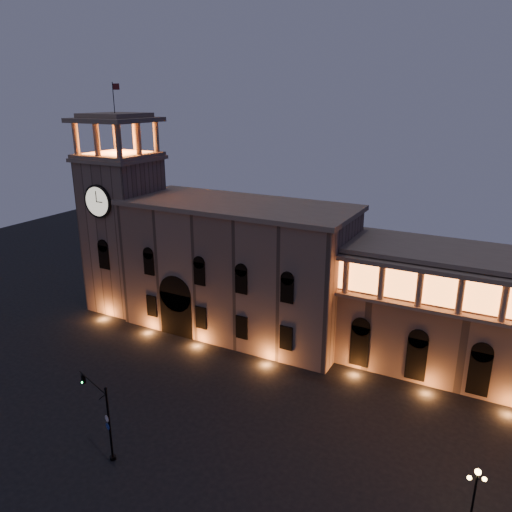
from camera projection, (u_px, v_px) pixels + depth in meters
name	position (u px, v px, depth m)	size (l,w,h in m)	color
ground	(146.00, 417.00, 49.86)	(160.00, 160.00, 0.00)	black
government_building	(237.00, 268.00, 66.53)	(30.80, 12.80, 17.60)	#7F6453
clock_tower	(124.00, 226.00, 72.79)	(9.80, 9.80, 32.40)	#7F6453
traffic_light	(104.00, 417.00, 43.59)	(5.10, 1.99, 7.34)	black
street_lamp_near	(475.00, 490.00, 37.09)	(1.52, 0.71, 4.59)	black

